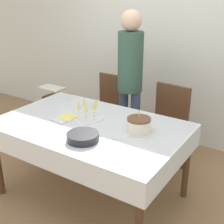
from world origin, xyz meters
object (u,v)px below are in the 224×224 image
at_px(birthday_cake, 139,125).
at_px(person_standing, 130,73).
at_px(dining_chair_far_left, 109,111).
at_px(high_chair, 57,102).
at_px(plate_stack_main, 83,137).
at_px(gift_bag, 19,141).
at_px(champagne_tray, 88,110).
at_px(dining_chair_far_right, 166,125).

relative_size(birthday_cake, person_standing, 0.12).
height_order(dining_chair_far_left, high_chair, dining_chair_far_left).
relative_size(dining_chair_far_left, plate_stack_main, 3.63).
relative_size(dining_chair_far_left, gift_bag, 2.85).
bearing_deg(birthday_cake, champagne_tray, -179.69).
bearing_deg(dining_chair_far_right, gift_bag, -157.30).
bearing_deg(high_chair, gift_bag, -93.47).
relative_size(dining_chair_far_right, person_standing, 0.56).
height_order(dining_chair_far_left, gift_bag, dining_chair_far_left).
bearing_deg(champagne_tray, person_standing, 89.40).
xyz_separation_m(birthday_cake, gift_bag, (-1.69, 0.08, -0.67)).
xyz_separation_m(champagne_tray, high_chair, (-1.10, 0.75, -0.37)).
bearing_deg(plate_stack_main, dining_chair_far_left, 114.18).
bearing_deg(champagne_tray, dining_chair_far_right, 57.33).
bearing_deg(person_standing, plate_stack_main, -78.42).
xyz_separation_m(dining_chair_far_right, person_standing, (-0.48, 0.02, 0.52)).
relative_size(plate_stack_main, high_chair, 0.37).
relative_size(dining_chair_far_right, birthday_cake, 4.66).
height_order(champagne_tray, plate_stack_main, champagne_tray).
height_order(dining_chair_far_left, dining_chair_far_right, same).
distance_m(dining_chair_far_left, person_standing, 0.59).
bearing_deg(person_standing, dining_chair_far_left, -175.92).
bearing_deg(dining_chair_far_left, birthday_cake, -42.90).
distance_m(dining_chair_far_left, dining_chair_far_right, 0.76).
distance_m(dining_chair_far_left, birthday_cake, 1.16).
bearing_deg(dining_chair_far_left, high_chair, -178.90).
bearing_deg(champagne_tray, gift_bag, 175.97).
bearing_deg(dining_chair_far_right, plate_stack_main, -101.67).
distance_m(dining_chair_far_left, plate_stack_main, 1.30).
relative_size(dining_chair_far_left, dining_chair_far_right, 1.00).
bearing_deg(dining_chair_far_left, champagne_tray, -70.47).
height_order(plate_stack_main, person_standing, person_standing).
bearing_deg(high_chair, champagne_tray, -34.15).
distance_m(birthday_cake, gift_bag, 1.81).
relative_size(dining_chair_far_left, high_chair, 1.34).
distance_m(person_standing, gift_bag, 1.60).
bearing_deg(person_standing, gift_bag, -148.58).
height_order(plate_stack_main, high_chair, plate_stack_main).
height_order(person_standing, gift_bag, person_standing).
bearing_deg(dining_chair_far_right, champagne_tray, -122.67).
distance_m(birthday_cake, high_chair, 1.84).
distance_m(dining_chair_far_right, plate_stack_main, 1.21).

